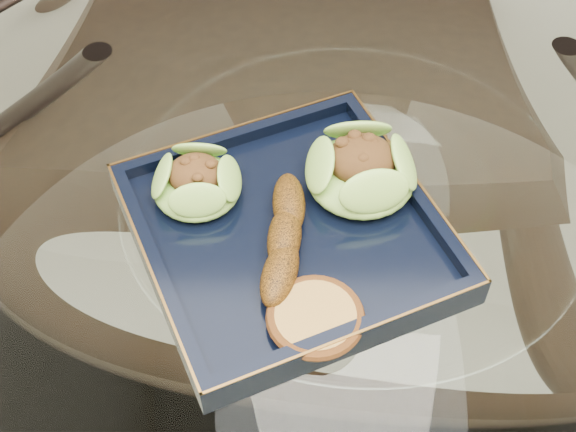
{
  "coord_description": "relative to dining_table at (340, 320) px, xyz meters",
  "views": [
    {
      "loc": [
        -0.07,
        -0.48,
        1.37
      ],
      "look_at": [
        -0.06,
        -0.01,
        0.8
      ],
      "focal_mm": 50.0,
      "sensor_mm": 36.0,
      "label": 1
    }
  ],
  "objects": [
    {
      "name": "dining_chair",
      "position": [
        -0.03,
        0.51,
        0.0
      ],
      "size": [
        0.49,
        0.49,
        1.07
      ],
      "rotation": [
        0.0,
        0.0,
        -0.07
      ],
      "color": "black",
      "rests_on": "ground"
    },
    {
      "name": "roasted_plantain",
      "position": [
        -0.06,
        -0.03,
        0.2
      ],
      "size": [
        0.05,
        0.15,
        0.03
      ],
      "primitive_type": "ellipsoid",
      "rotation": [
        0.0,
        0.0,
        1.45
      ],
      "color": "#5C3509",
      "rests_on": "navy_plate"
    },
    {
      "name": "dining_table",
      "position": [
        0.0,
        0.0,
        0.0
      ],
      "size": [
        1.13,
        1.13,
        0.77
      ],
      "color": "white",
      "rests_on": "ground"
    },
    {
      "name": "lettuce_wrap_left",
      "position": [
        -0.15,
        0.03,
        0.2
      ],
      "size": [
        0.11,
        0.11,
        0.03
      ],
      "primitive_type": "ellipsoid",
      "rotation": [
        0.0,
        0.0,
        -0.42
      ],
      "color": "#599D2D",
      "rests_on": "navy_plate"
    },
    {
      "name": "navy_plate",
      "position": [
        -0.06,
        -0.01,
        0.17
      ],
      "size": [
        0.35,
        0.35,
        0.02
      ],
      "primitive_type": "cube",
      "rotation": [
        0.0,
        0.0,
        0.4
      ],
      "color": "black",
      "rests_on": "dining_table"
    },
    {
      "name": "lettuce_wrap_right",
      "position": [
        0.01,
        0.04,
        0.2
      ],
      "size": [
        0.13,
        0.13,
        0.04
      ],
      "primitive_type": "ellipsoid",
      "rotation": [
        0.0,
        0.0,
        -0.32
      ],
      "color": "#5C992C",
      "rests_on": "navy_plate"
    },
    {
      "name": "crumb_patty",
      "position": [
        -0.04,
        -0.12,
        0.19
      ],
      "size": [
        0.09,
        0.09,
        0.01
      ],
      "primitive_type": "cylinder",
      "rotation": [
        0.0,
        0.0,
        -0.21
      ],
      "color": "#B4853C",
      "rests_on": "navy_plate"
    }
  ]
}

